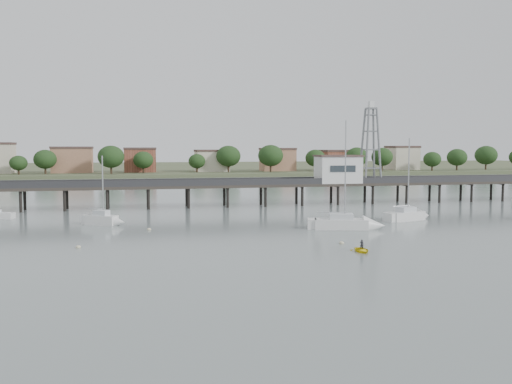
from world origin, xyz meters
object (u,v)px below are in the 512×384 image
(sailboat_c, at_px, (412,216))
(pier, at_px, (207,186))
(lattice_tower, at_px, (370,145))
(sailboat_f, at_px, (353,224))
(white_tender, at_px, (0,215))
(sailboat_b, at_px, (106,220))
(yellow_dinghy, at_px, (362,252))

(sailboat_c, bearing_deg, pier, 119.50)
(lattice_tower, distance_m, sailboat_f, 37.25)
(white_tender, bearing_deg, sailboat_b, -16.94)
(lattice_tower, bearing_deg, white_tender, -171.06)
(sailboat_b, relative_size, yellow_dinghy, 3.67)
(pier, bearing_deg, sailboat_f, -64.41)
(yellow_dinghy, bearing_deg, sailboat_b, 138.59)
(lattice_tower, height_order, sailboat_b, lattice_tower)
(lattice_tower, distance_m, sailboat_c, 27.33)
(sailboat_c, bearing_deg, yellow_dinghy, -145.72)
(lattice_tower, height_order, sailboat_f, lattice_tower)
(lattice_tower, bearing_deg, yellow_dinghy, -114.48)
(lattice_tower, relative_size, sailboat_c, 1.21)
(pier, xyz_separation_m, yellow_dinghy, (9.86, -47.53, -3.79))
(sailboat_b, xyz_separation_m, yellow_dinghy, (26.65, -26.77, -0.66))
(sailboat_b, distance_m, yellow_dinghy, 37.78)
(sailboat_b, relative_size, sailboat_f, 0.66)
(pier, distance_m, sailboat_c, 37.07)
(sailboat_c, relative_size, yellow_dinghy, 4.70)
(lattice_tower, bearing_deg, sailboat_c, -99.60)
(lattice_tower, relative_size, sailboat_b, 1.55)
(lattice_tower, height_order, white_tender, lattice_tower)
(sailboat_b, bearing_deg, sailboat_f, 11.79)
(pier, distance_m, lattice_tower, 32.34)
(lattice_tower, height_order, sailboat_c, lattice_tower)
(sailboat_f, relative_size, yellow_dinghy, 5.56)
(yellow_dinghy, bearing_deg, sailboat_f, 74.77)
(sailboat_b, distance_m, sailboat_f, 33.90)
(sailboat_b, xyz_separation_m, sailboat_f, (32.03, -11.09, -0.03))
(white_tender, xyz_separation_m, yellow_dinghy, (42.60, -37.43, -0.46))
(lattice_tower, bearing_deg, sailboat_f, -117.04)
(sailboat_b, height_order, sailboat_c, sailboat_c)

